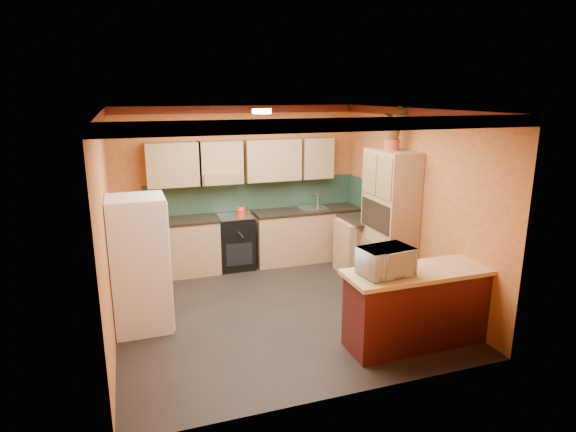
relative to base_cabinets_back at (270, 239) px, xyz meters
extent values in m
plane|color=black|center=(-0.47, -1.80, -0.44)|extent=(4.20, 4.20, 0.00)
cube|color=white|center=(-0.47, -1.80, 2.26)|extent=(4.20, 4.20, 0.04)
cube|color=#C67F35|center=(-0.47, 0.30, 0.91)|extent=(4.20, 0.04, 2.70)
cube|color=#C67F35|center=(-0.47, -3.90, 0.91)|extent=(4.20, 0.04, 2.70)
cube|color=#C67F35|center=(-2.57, -1.80, 0.91)|extent=(0.04, 4.20, 2.70)
cube|color=#C67F35|center=(1.63, -1.80, 0.91)|extent=(0.04, 4.20, 2.70)
cube|color=#1F392E|center=(-0.22, 0.29, 0.75)|extent=(3.70, 0.02, 0.53)
cube|color=#1F392E|center=(1.62, -0.40, 0.75)|extent=(0.02, 1.40, 0.53)
cube|color=tan|center=(-0.37, 0.13, 1.36)|extent=(3.10, 0.34, 0.70)
cylinder|color=white|center=(-0.47, -1.20, 2.22)|extent=(0.26, 0.26, 0.06)
cube|color=tan|center=(0.00, 0.00, 0.00)|extent=(3.65, 0.60, 0.88)
cube|color=black|center=(0.00, 0.00, 0.46)|extent=(3.65, 0.62, 0.04)
cube|color=black|center=(-0.62, 0.00, 0.02)|extent=(0.58, 0.58, 0.91)
cube|color=silver|center=(0.78, 0.00, 0.50)|extent=(0.48, 0.40, 0.03)
cube|color=tan|center=(1.33, -0.88, 0.00)|extent=(0.60, 0.80, 0.88)
cube|color=black|center=(1.33, -0.88, 0.46)|extent=(0.62, 0.80, 0.04)
cube|color=white|center=(-2.22, -1.76, 0.41)|extent=(0.68, 0.66, 1.70)
cube|color=tan|center=(1.38, -1.59, 0.61)|extent=(0.48, 0.90, 2.10)
cylinder|color=#B1432A|center=(1.38, -1.54, 1.74)|extent=(0.22, 0.22, 0.16)
imported|color=tan|center=(1.38, -1.54, 2.05)|extent=(0.45, 0.39, 0.47)
cube|color=#531913|center=(0.89, -3.23, 0.00)|extent=(1.80, 0.55, 0.88)
cube|color=tan|center=(0.89, -3.23, 0.47)|extent=(1.90, 0.65, 0.05)
imported|color=white|center=(0.37, -3.23, 0.65)|extent=(0.62, 0.46, 0.32)
camera|label=1|loc=(-2.29, -7.66, 2.47)|focal=30.00mm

